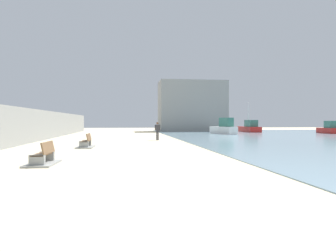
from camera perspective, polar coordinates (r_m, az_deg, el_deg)
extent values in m
plane|color=beige|center=(28.07, -9.25, -2.89)|extent=(120.00, 120.00, 0.00)
cube|color=gray|center=(29.20, -24.13, 0.04)|extent=(0.80, 64.00, 2.91)
cube|color=gray|center=(13.61, -22.83, -5.90)|extent=(0.61, 0.22, 0.50)
cube|color=gray|center=(14.95, -21.23, -5.29)|extent=(0.61, 0.22, 0.50)
cube|color=brown|center=(14.26, -22.00, -4.78)|extent=(0.56, 1.62, 0.06)
cube|color=brown|center=(14.17, -21.11, -3.67)|extent=(0.22, 1.60, 0.50)
cube|color=gray|center=(14.30, -21.99, -6.41)|extent=(1.18, 2.14, 0.08)
cube|color=gray|center=(21.88, -15.15, -3.33)|extent=(0.61, 0.22, 0.50)
cube|color=gray|center=(23.26, -14.61, -3.08)|extent=(0.61, 0.22, 0.50)
cube|color=brown|center=(22.55, -14.87, -2.68)|extent=(0.54, 1.61, 0.06)
cube|color=brown|center=(22.50, -14.29, -1.98)|extent=(0.21, 1.60, 0.50)
cube|color=gray|center=(22.58, -14.87, -3.72)|extent=(1.16, 2.13, 0.08)
cylinder|color=#333338|center=(30.28, -2.06, -1.77)|extent=(0.12, 0.12, 0.88)
cylinder|color=#333338|center=(30.27, -1.82, -1.77)|extent=(0.12, 0.12, 0.88)
cube|color=#333338|center=(30.25, -1.94, -0.35)|extent=(0.34, 0.23, 0.62)
sphere|color=brown|center=(30.24, -1.94, 0.53)|extent=(0.24, 0.24, 0.24)
cylinder|color=#333338|center=(30.26, -2.36, -0.29)|extent=(0.09, 0.09, 0.56)
cylinder|color=#333338|center=(30.23, -1.53, -0.29)|extent=(0.09, 0.09, 0.56)
cube|color=red|center=(52.29, 27.21, -0.75)|extent=(1.89, 4.52, 0.81)
cube|color=#337060|center=(51.70, 27.56, 0.26)|extent=(1.20, 2.03, 1.05)
cube|color=white|center=(45.43, 10.05, -0.76)|extent=(2.69, 5.56, 1.03)
cube|color=#337060|center=(44.73, 10.60, 0.69)|extent=(1.54, 2.54, 1.28)
cube|color=red|center=(55.00, 14.57, -0.57)|extent=(2.26, 7.13, 0.88)
cube|color=#337060|center=(53.99, 14.94, 0.47)|extent=(1.49, 3.16, 1.13)
cylinder|color=silver|center=(55.33, 14.46, 2.10)|extent=(0.12, 0.12, 4.25)
cube|color=gray|center=(57.33, 4.41, 3.59)|extent=(12.00, 6.00, 9.12)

